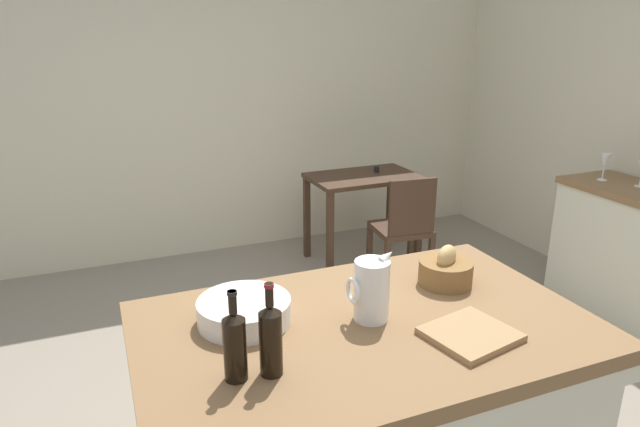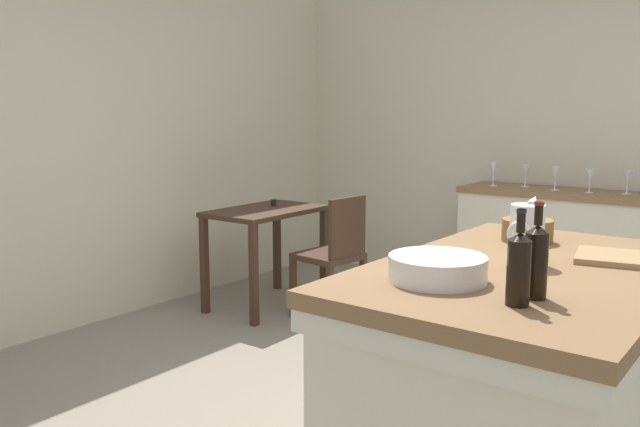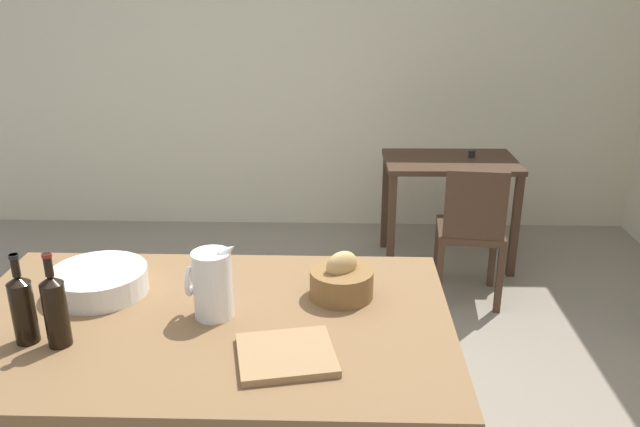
{
  "view_description": "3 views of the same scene",
  "coord_description": "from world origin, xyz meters",
  "px_view_note": "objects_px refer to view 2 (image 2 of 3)",
  "views": [
    {
      "loc": [
        -1.06,
        -2.22,
        1.93
      ],
      "look_at": [
        0.1,
        0.62,
        0.91
      ],
      "focal_mm": 31.39,
      "sensor_mm": 36.0,
      "label": 1
    },
    {
      "loc": [
        -2.62,
        -1.45,
        1.5
      ],
      "look_at": [
        0.12,
        0.65,
        0.95
      ],
      "focal_mm": 36.45,
      "sensor_mm": 36.0,
      "label": 2
    },
    {
      "loc": [
        0.21,
        -2.51,
        2.01
      ],
      "look_at": [
        0.13,
        0.47,
        0.87
      ],
      "focal_mm": 36.8,
      "sensor_mm": 36.0,
      "label": 3
    }
  ],
  "objects_px": {
    "wooden_chair": "(334,253)",
    "writing_desk": "(266,225)",
    "wine_glass_left": "(590,176)",
    "wine_glass_middle": "(556,174)",
    "bread_basket": "(527,228)",
    "wine_bottle_amber": "(519,267)",
    "wine_glass_far_right": "(494,169)",
    "wine_glass_right": "(526,172)",
    "wash_bowl": "(437,268)",
    "side_cabinet": "(553,249)",
    "pitcher": "(527,234)",
    "wine_bottle_dark": "(536,260)",
    "cutting_board": "(611,257)",
    "island_table": "(523,370)",
    "wine_glass_far_left": "(628,178)"
  },
  "relations": [
    {
      "from": "wooden_chair",
      "to": "writing_desk",
      "type": "bearing_deg",
      "value": 94.31
    },
    {
      "from": "wine_glass_left",
      "to": "wine_glass_middle",
      "type": "height_order",
      "value": "wine_glass_middle"
    },
    {
      "from": "bread_basket",
      "to": "writing_desk",
      "type": "bearing_deg",
      "value": 71.63
    },
    {
      "from": "wine_bottle_amber",
      "to": "wine_glass_far_right",
      "type": "xyz_separation_m",
      "value": [
        2.96,
        1.32,
        0.01
      ]
    },
    {
      "from": "wine_glass_left",
      "to": "wine_glass_right",
      "type": "bearing_deg",
      "value": 79.16
    },
    {
      "from": "wooden_chair",
      "to": "bread_basket",
      "type": "relative_size",
      "value": 4.01
    },
    {
      "from": "writing_desk",
      "to": "wash_bowl",
      "type": "bearing_deg",
      "value": -125.47
    },
    {
      "from": "side_cabinet",
      "to": "bread_basket",
      "type": "height_order",
      "value": "bread_basket"
    },
    {
      "from": "pitcher",
      "to": "wine_bottle_dark",
      "type": "distance_m",
      "value": 0.48
    },
    {
      "from": "side_cabinet",
      "to": "wine_glass_right",
      "type": "height_order",
      "value": "wine_glass_right"
    },
    {
      "from": "wine_glass_middle",
      "to": "cutting_board",
      "type": "bearing_deg",
      "value": -157.07
    },
    {
      "from": "cutting_board",
      "to": "wooden_chair",
      "type": "bearing_deg",
      "value": 64.87
    },
    {
      "from": "pitcher",
      "to": "island_table",
      "type": "bearing_deg",
      "value": -141.81
    },
    {
      "from": "writing_desk",
      "to": "wine_bottle_amber",
      "type": "xyz_separation_m",
      "value": [
        -1.73,
        -2.6,
        0.4
      ]
    },
    {
      "from": "cutting_board",
      "to": "wine_bottle_amber",
      "type": "distance_m",
      "value": 0.82
    },
    {
      "from": "side_cabinet",
      "to": "wine_glass_middle",
      "type": "xyz_separation_m",
      "value": [
        -0.03,
        0.0,
        0.58
      ]
    },
    {
      "from": "writing_desk",
      "to": "wine_glass_far_right",
      "type": "height_order",
      "value": "wine_glass_far_right"
    },
    {
      "from": "side_cabinet",
      "to": "wine_glass_far_left",
      "type": "xyz_separation_m",
      "value": [
        0.06,
        -0.47,
        0.56
      ]
    },
    {
      "from": "pitcher",
      "to": "wine_glass_far_left",
      "type": "height_order",
      "value": "pitcher"
    },
    {
      "from": "wash_bowl",
      "to": "wine_bottle_dark",
      "type": "distance_m",
      "value": 0.35
    },
    {
      "from": "bread_basket",
      "to": "cutting_board",
      "type": "bearing_deg",
      "value": -112.58
    },
    {
      "from": "writing_desk",
      "to": "wine_bottle_dark",
      "type": "height_order",
      "value": "wine_bottle_dark"
    },
    {
      "from": "bread_basket",
      "to": "wine_glass_far_right",
      "type": "xyz_separation_m",
      "value": [
        1.99,
        0.99,
        0.07
      ]
    },
    {
      "from": "island_table",
      "to": "wash_bowl",
      "type": "bearing_deg",
      "value": 156.7
    },
    {
      "from": "island_table",
      "to": "wine_glass_middle",
      "type": "bearing_deg",
      "value": 15.69
    },
    {
      "from": "island_table",
      "to": "wine_glass_far_left",
      "type": "height_order",
      "value": "wine_glass_far_left"
    },
    {
      "from": "side_cabinet",
      "to": "wine_glass_far_right",
      "type": "relative_size",
      "value": 7.34
    },
    {
      "from": "island_table",
      "to": "writing_desk",
      "type": "height_order",
      "value": "island_table"
    },
    {
      "from": "side_cabinet",
      "to": "wooden_chair",
      "type": "bearing_deg",
      "value": 136.79
    },
    {
      "from": "wine_bottle_amber",
      "to": "cutting_board",
      "type": "bearing_deg",
      "value": -5.14
    },
    {
      "from": "wine_glass_right",
      "to": "wine_glass_far_right",
      "type": "bearing_deg",
      "value": 113.98
    },
    {
      "from": "wine_bottle_amber",
      "to": "wine_glass_middle",
      "type": "distance_m",
      "value": 3.09
    },
    {
      "from": "island_table",
      "to": "side_cabinet",
      "type": "relative_size",
      "value": 1.18
    },
    {
      "from": "bread_basket",
      "to": "wine_glass_left",
      "type": "relative_size",
      "value": 1.29
    },
    {
      "from": "wine_bottle_amber",
      "to": "wine_glass_middle",
      "type": "height_order",
      "value": "wine_bottle_amber"
    },
    {
      "from": "wine_bottle_amber",
      "to": "wine_glass_middle",
      "type": "relative_size",
      "value": 1.64
    },
    {
      "from": "island_table",
      "to": "wine_bottle_dark",
      "type": "relative_size",
      "value": 5.34
    },
    {
      "from": "wine_glass_left",
      "to": "pitcher",
      "type": "bearing_deg",
      "value": -170.17
    },
    {
      "from": "pitcher",
      "to": "wine_glass_left",
      "type": "xyz_separation_m",
      "value": [
        2.41,
        0.42,
        0.0
      ]
    },
    {
      "from": "writing_desk",
      "to": "pitcher",
      "type": "relative_size",
      "value": 3.34
    },
    {
      "from": "wash_bowl",
      "to": "wine_glass_middle",
      "type": "bearing_deg",
      "value": 10.18
    },
    {
      "from": "wine_glass_far_left",
      "to": "wine_glass_left",
      "type": "xyz_separation_m",
      "value": [
        -0.1,
        0.23,
        0.01
      ]
    },
    {
      "from": "bread_basket",
      "to": "wine_glass_far_right",
      "type": "distance_m",
      "value": 2.22
    },
    {
      "from": "side_cabinet",
      "to": "wine_bottle_amber",
      "type": "bearing_deg",
      "value": -164.39
    },
    {
      "from": "island_table",
      "to": "wine_bottle_amber",
      "type": "relative_size",
      "value": 5.56
    },
    {
      "from": "pitcher",
      "to": "wine_glass_right",
      "type": "xyz_separation_m",
      "value": [
        2.51,
        0.92,
        -0.0
      ]
    },
    {
      "from": "wine_glass_left",
      "to": "wine_glass_right",
      "type": "height_order",
      "value": "wine_glass_left"
    },
    {
      "from": "cutting_board",
      "to": "bread_basket",
      "type": "bearing_deg",
      "value": 67.42
    },
    {
      "from": "wooden_chair",
      "to": "wine_glass_left",
      "type": "xyz_separation_m",
      "value": [
        1.18,
        -1.4,
        0.54
      ]
    },
    {
      "from": "island_table",
      "to": "pitcher",
      "type": "relative_size",
      "value": 6.04
    }
  ]
}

